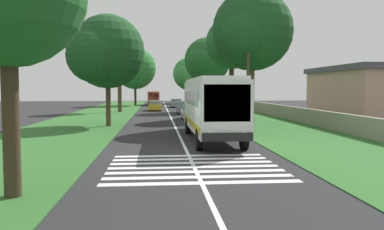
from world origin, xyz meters
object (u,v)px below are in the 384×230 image
Objects in this scene: coach_bus at (211,105)px; roadside_tree_right_3 at (189,75)px; trailing_minibus_0 at (154,97)px; roadside_tree_right_1 at (251,32)px; roadside_building at (359,92)px; trailing_car_3 at (176,103)px; roadside_tree_right_2 at (230,45)px; roadside_tree_left_2 at (118,51)px; roadside_tree_left_3 at (134,70)px; trailing_car_1 at (184,108)px; roadside_tree_right_0 at (206,62)px; utility_pole at (248,81)px; trailing_car_2 at (155,106)px; roadside_tree_left_1 at (106,54)px; trailing_car_0 at (190,113)px.

roadside_tree_right_3 reaches higher than coach_bus.
roadside_tree_right_3 is (9.15, -7.21, 4.43)m from trailing_minibus_0.
roadside_tree_right_1 reaches higher than coach_bus.
trailing_minibus_0 is 40.58m from roadside_building.
trailing_car_3 is 0.41× the size of roadside_tree_right_2.
roadside_tree_left_2 is at bearing 159.33° from roadside_tree_right_3.
trailing_car_1 is at bearing -161.89° from roadside_tree_left_3.
roadside_tree_left_3 is (22.82, 7.46, 5.79)m from trailing_car_1.
roadside_tree_right_0 reaches higher than coach_bus.
roadside_tree_left_2 reaches higher than roadside_tree_left_3.
utility_pole is (-35.81, -3.72, 3.03)m from trailing_car_3.
trailing_car_2 is 1.00× the size of trailing_car_3.
trailing_car_1 is 7.56m from roadside_tree_right_0.
roadside_tree_left_1 is 0.86× the size of roadside_tree_right_2.
utility_pole is at bearing -170.59° from trailing_minibus_0.
coach_bus is 6.98m from utility_pole.
roadside_tree_right_0 is at bearing 4.95° from roadside_tree_right_2.
roadside_tree_left_1 is (-7.22, 7.52, 5.24)m from trailing_car_0.
roadside_tree_right_2 is (-8.43, -4.17, 6.94)m from trailing_car_1.
roadside_tree_right_3 is 0.67× the size of roadside_building.
roadside_tree_right_0 reaches higher than roadside_tree_left_1.
roadside_tree_left_1 is (-16.54, 7.52, 5.24)m from trailing_car_1.
trailing_car_0 is at bearing 27.35° from roadside_tree_right_1.
trailing_car_0 is 14.35m from roadside_tree_right_0.
roadside_building reaches higher than trailing_car_3.
utility_pole reaches higher than trailing_car_2.
coach_bus is 25.90m from trailing_car_1.
roadside_tree_left_3 reaches higher than coach_bus.
coach_bus is 16.61m from trailing_car_0.
trailing_car_1 is at bearing -179.00° from trailing_car_3.
roadside_tree_right_1 is at bearing -148.78° from roadside_tree_left_2.
trailing_minibus_0 is 6.35m from roadside_tree_left_3.
trailing_car_3 is 19.37m from roadside_tree_right_3.
coach_bus is 2.60× the size of trailing_car_0.
roadside_tree_left_3 is 0.99× the size of roadside_tree_right_2.
utility_pole reaches higher than trailing_car_1.
roadside_tree_left_3 is (39.36, -0.06, 0.56)m from roadside_tree_left_1.
coach_bus reaches higher than trailing_car_0.
roadside_tree_right_2 is (-31.26, -11.63, 1.15)m from roadside_tree_left_3.
roadside_tree_left_3 is at bearing 28.56° from roadside_tree_right_0.
trailing_car_1 is 25.22m from trailing_minibus_0.
roadside_building is (-34.21, -21.80, 1.20)m from trailing_minibus_0.
roadside_tree_left_2 is 1.06× the size of roadside_tree_right_0.
trailing_minibus_0 is at bearing 18.37° from roadside_tree_right_0.
roadside_tree_right_2 is (8.10, -11.69, 1.70)m from roadside_tree_left_1.
roadside_tree_left_3 reaches higher than roadside_building.
roadside_tree_left_2 reaches higher than coach_bus.
roadside_tree_left_3 is at bearing -0.08° from roadside_tree_left_1.
trailing_car_1 is at bearing 62.35° from roadside_building.
roadside_tree_right_3 is 45.86m from roadside_building.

